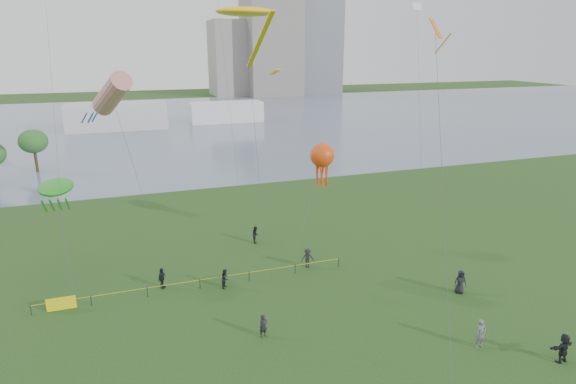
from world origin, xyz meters
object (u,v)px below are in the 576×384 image
object	(u,v)px
kite_stingray	(246,13)
kite_octopus	(322,156)
fence	(118,295)
kite_flyer	(481,334)

from	to	relation	value
kite_stingray	kite_octopus	xyz separation A→B (m)	(6.48, -1.62, -12.31)
fence	kite_flyer	world-z (taller)	kite_flyer
kite_octopus	fence	bearing A→B (deg)	-145.87
fence	kite_stingray	bearing A→B (deg)	28.97
kite_flyer	kite_octopus	world-z (taller)	kite_octopus
kite_flyer	kite_octopus	xyz separation A→B (m)	(-3.07, 18.67, 7.76)
kite_flyer	kite_stingray	xyz separation A→B (m)	(-9.55, 20.30, 20.06)
kite_octopus	kite_stingray	bearing A→B (deg)	-175.20
kite_flyer	kite_stingray	size ratio (longest dim) A/B	0.09
fence	kite_flyer	distance (m)	25.56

